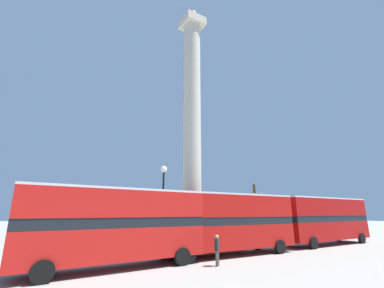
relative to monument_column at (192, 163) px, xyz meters
name	(u,v)px	position (x,y,z in m)	size (l,w,h in m)	color
ground_plane	(192,249)	(0.00, 0.00, -7.45)	(200.00, 200.00, 0.00)	gray
monument_column	(192,163)	(0.00, 0.00, 0.00)	(6.28, 6.28, 24.41)	#BCB29E
bus_a	(324,218)	(12.65, -4.41, -5.02)	(11.46, 2.72, 4.41)	#A80F0C
bus_b	(118,223)	(-7.91, -4.76, -5.06)	(10.34, 3.08, 4.33)	red
bus_c	(227,221)	(0.25, -4.51, -5.04)	(11.51, 2.92, 4.35)	#B7140F
equestrian_statue	(256,223)	(10.58, 2.77, -5.59)	(3.85, 2.82, 6.44)	#BCB29E
street_lamp	(163,196)	(-3.68, -1.72, -3.25)	(0.52, 0.52, 6.56)	black
pedestrian_near_lamp	(217,248)	(-2.61, -7.03, -6.48)	(0.47, 0.41, 1.72)	#4C473D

